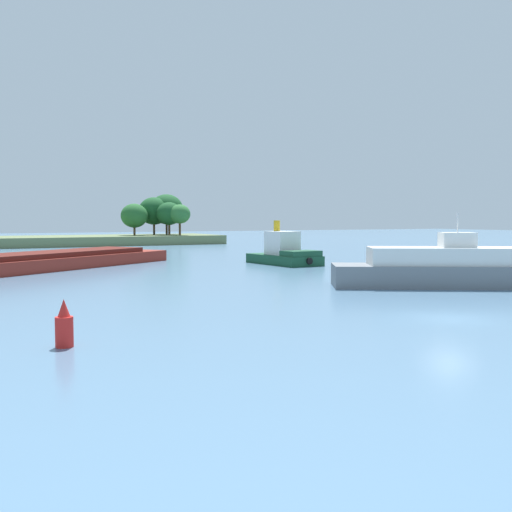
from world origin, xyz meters
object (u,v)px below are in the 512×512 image
at_px(cargo_barge, 22,262).
at_px(channel_buoy_red, 64,327).
at_px(white_riverboat, 499,269).
at_px(fishing_skiff, 379,260).
at_px(tugboat, 285,253).
at_px(small_motorboat, 400,256).

xyz_separation_m(cargo_barge, channel_buoy_red, (-2.71, -36.27, -0.12)).
bearing_deg(white_riverboat, fishing_skiff, 70.00).
relative_size(white_riverboat, tugboat, 2.38).
xyz_separation_m(fishing_skiff, cargo_barge, (-38.13, 6.19, 0.72)).
xyz_separation_m(fishing_skiff, channel_buoy_red, (-40.84, -30.08, 0.60)).
height_order(cargo_barge, channel_buoy_red, cargo_barge).
relative_size(small_motorboat, tugboat, 0.47).
xyz_separation_m(white_riverboat, channel_buoy_red, (-32.13, -6.13, -0.56)).
bearing_deg(tugboat, white_riverboat, -84.42).
height_order(white_riverboat, channel_buoy_red, white_riverboat).
bearing_deg(white_riverboat, tugboat, 95.58).
distance_m(white_riverboat, fishing_skiff, 25.51).
relative_size(cargo_barge, channel_buoy_red, 17.64).
height_order(white_riverboat, small_motorboat, white_riverboat).
distance_m(fishing_skiff, channel_buoy_red, 50.73).
height_order(tugboat, fishing_skiff, tugboat).
relative_size(white_riverboat, cargo_barge, 0.68).
bearing_deg(fishing_skiff, small_motorboat, 32.17).
bearing_deg(channel_buoy_red, small_motorboat, 35.75).
relative_size(fishing_skiff, channel_buoy_red, 2.29).
relative_size(tugboat, fishing_skiff, 2.22).
relative_size(small_motorboat, channel_buoy_red, 2.38).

